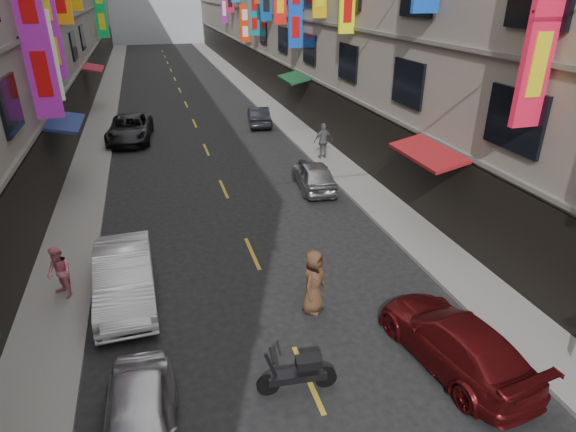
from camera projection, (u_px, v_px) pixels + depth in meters
sidewalk_left at (104, 109)px, 35.55m from camera, size 2.00×90.00×0.12m
sidewalk_right at (262, 99)px, 38.56m from camera, size 2.00×90.00×0.12m
street_awnings at (185, 114)px, 21.59m from camera, size 13.99×35.20×0.41m
lane_markings at (190, 113)px, 34.47m from camera, size 0.12×80.20×0.01m
scooter_crossing at (298, 374)px, 10.55m from camera, size 1.80×0.52×1.14m
scooter_far_right at (304, 172)px, 22.19m from camera, size 0.50×1.80×1.14m
car_left_near at (139, 425)px, 9.12m from camera, size 1.60×3.66×1.23m
car_left_mid at (125, 277)px, 13.57m from camera, size 1.66×4.47×1.46m
car_left_far at (130, 129)px, 27.99m from camera, size 2.82×5.30×1.42m
car_right_near at (455, 341)px, 11.25m from camera, size 2.34×4.58×1.27m
car_right_mid at (314, 175)px, 21.27m from camera, size 1.84×3.83×1.26m
car_right_far at (259, 116)px, 31.22m from camera, size 1.78×3.80×1.20m
pedestrian_lfar at (59, 273)px, 13.46m from camera, size 0.87×0.92×1.56m
pedestrian_rfar at (323, 141)px, 24.66m from camera, size 1.13×0.73×1.82m
pedestrian_crossing at (314, 281)px, 12.99m from camera, size 1.08×1.09×1.87m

